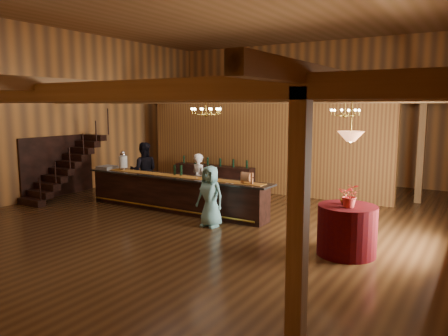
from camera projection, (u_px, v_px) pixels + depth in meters
The scene contains 26 objects.
floor at pixel (219, 214), 12.10m from camera, with size 14.00×14.00×0.00m, color #442A14.
ceiling at pixel (218, 8), 11.32m from camera, with size 14.00×14.00×0.00m, color brown.
wall_back at pixel (311, 112), 17.63m from camera, with size 12.00×0.10×5.50m, color #B77133.
wall_left at pixel (69, 113), 14.81m from camera, with size 0.10×14.00×5.50m, color #B77133.
beam_grid at pixel (228, 97), 12.07m from camera, with size 11.90×13.90×0.39m.
support_posts at pixel (209, 159), 11.45m from camera, with size 9.20×10.20×3.20m.
partition_wall at pixel (260, 148), 15.10m from camera, with size 9.00×0.18×3.10m, color brown.
staircase at pixel (64, 168), 14.15m from camera, with size 1.00×2.80×2.00m.
backroom_boxes at pixel (288, 170), 16.83m from camera, with size 4.10×0.60×1.10m.
tasting_bar at pixel (174, 193), 12.48m from camera, with size 6.08×0.82×1.02m.
beverage_dispenser at pixel (123, 161), 13.46m from camera, with size 0.26×0.26×0.60m.
glass_rack_tray at pixel (107, 167), 13.73m from camera, with size 0.50×0.50×0.10m, color gray.
raffle_drum at pixel (247, 177), 11.10m from camera, with size 0.34×0.24×0.30m.
bar_bottle_0 at pixel (175, 170), 12.52m from camera, with size 0.07×0.07×0.30m, color black.
bar_bottle_1 at pixel (181, 171), 12.40m from camera, with size 0.07×0.07×0.30m, color black.
backbar_shelf at pixel (214, 177), 15.69m from camera, with size 3.08×0.48×0.87m, color black.
round_table at pixel (347, 230), 8.79m from camera, with size 1.18×1.18×1.02m, color #4B0504.
chandelier_left at pixel (206, 111), 11.85m from camera, with size 0.80×0.80×0.51m.
chandelier_right at pixel (345, 112), 11.95m from camera, with size 0.80×0.80×0.54m.
pendant_lamp at pixel (351, 136), 8.52m from camera, with size 0.52×0.52×0.90m.
bartender at pixel (199, 180), 12.96m from camera, with size 0.58×0.38×1.60m, color white.
staff_second at pixel (144, 171), 14.02m from camera, with size 0.89×0.69×1.84m, color black.
guest at pixel (210, 196), 10.81m from camera, with size 0.75×0.49×1.54m, color #76BFC4.
floor_plant at pixel (359, 180), 13.69m from camera, with size 0.74×0.60×1.34m, color #244D1C.
table_flowers at pixel (350, 195), 8.52m from camera, with size 0.43×0.38×0.48m, color red.
table_vase at pixel (345, 196), 8.82m from camera, with size 0.16×0.16×0.32m, color gold.
Camera 1 is at (6.27, -10.00, 3.00)m, focal length 35.00 mm.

